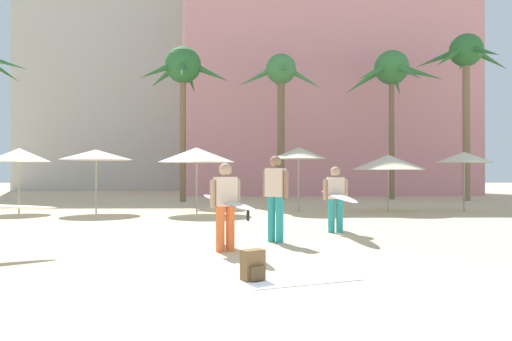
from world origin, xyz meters
name	(u,v)px	position (x,y,z in m)	size (l,w,h in m)	color
ground	(252,308)	(0.00, 0.00, 0.00)	(120.00, 120.00, 0.00)	beige
hotel_pink	(324,67)	(5.24, 27.83, 8.87)	(18.40, 8.73, 17.74)	pink
hotel_tower_gray	(113,56)	(-12.02, 36.29, 11.70)	(13.31, 9.05, 23.40)	#BCB7AD
palm_tree_far_left	(392,74)	(7.68, 20.14, 6.77)	(5.34, 5.17, 8.05)	brown
palm_tree_center	(183,72)	(-3.32, 18.18, 6.43)	(4.42, 4.53, 7.67)	brown
palm_tree_right	(281,81)	(1.67, 19.89, 6.33)	(4.72, 4.97, 7.77)	brown
palm_tree_far_right	(466,63)	(11.11, 18.86, 7.10)	(4.84, 4.98, 8.58)	#896B4C
cafe_umbrella_0	(19,155)	(-8.35, 12.05, 2.08)	(2.14, 2.14, 2.33)	gray
cafe_umbrella_1	(197,155)	(-1.89, 11.58, 2.07)	(2.71, 2.71, 2.33)	gray
cafe_umbrella_2	(464,157)	(7.97, 12.30, 2.02)	(2.05, 2.05, 2.22)	gray
cafe_umbrella_4	(388,162)	(5.07, 12.06, 1.83)	(2.66, 2.66, 2.10)	gray
cafe_umbrella_6	(96,155)	(-5.49, 11.78, 2.08)	(2.55, 2.55, 2.27)	gray
cafe_umbrella_7	(299,153)	(1.79, 12.18, 2.16)	(2.08, 2.08, 2.38)	gray
beach_towel	(296,277)	(0.62, 1.43, 0.01)	(1.58, 0.89, 0.01)	white
backpack	(253,266)	(0.02, 1.26, 0.20)	(0.35, 0.34, 0.42)	brown
person_mid_right	(337,196)	(2.05, 6.13, 0.89)	(0.60, 3.14, 1.60)	teal
person_mid_left	(226,202)	(-0.47, 3.75, 0.89)	(1.40, 2.94, 1.63)	orange
person_near_right	(276,195)	(0.52, 4.75, 0.99)	(0.55, 0.42, 1.80)	teal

